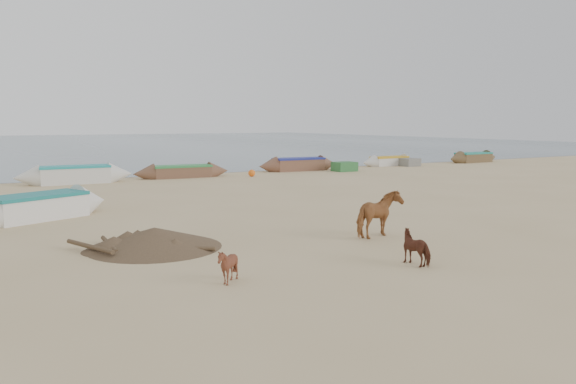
# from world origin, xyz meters

# --- Properties ---
(ground) EXTENTS (140.00, 140.00, 0.00)m
(ground) POSITION_xyz_m (0.00, 0.00, 0.00)
(ground) COLOR tan
(ground) RESTS_ON ground
(sea) EXTENTS (160.00, 160.00, 0.00)m
(sea) POSITION_xyz_m (0.00, 82.00, 0.01)
(sea) COLOR slate
(sea) RESTS_ON ground
(cow_adult) EXTENTS (1.77, 1.15, 1.37)m
(cow_adult) POSITION_xyz_m (0.91, 0.17, 0.69)
(cow_adult) COLOR #995E32
(cow_adult) RESTS_ON ground
(calf_front) EXTENTS (0.71, 0.64, 0.78)m
(calf_front) POSITION_xyz_m (-4.93, -2.03, 0.39)
(calf_front) COLOR #5D2D1D
(calf_front) RESTS_ON ground
(calf_right) EXTENTS (1.02, 1.06, 0.83)m
(calf_right) POSITION_xyz_m (-0.27, -2.79, 0.42)
(calf_right) COLOR brown
(calf_right) RESTS_ON ground
(near_canoe) EXTENTS (5.55, 3.49, 0.90)m
(near_canoe) POSITION_xyz_m (-7.53, 8.57, 0.45)
(near_canoe) COLOR white
(near_canoe) RESTS_ON ground
(debris_pile) EXTENTS (4.05, 4.05, 0.56)m
(debris_pile) POSITION_xyz_m (-5.27, 2.14, 0.28)
(debris_pile) COLOR brown
(debris_pile) RESTS_ON ground
(waterline_canoes) EXTENTS (59.55, 3.39, 1.00)m
(waterline_canoes) POSITION_xyz_m (-0.48, 20.47, 0.42)
(waterline_canoes) COLOR brown
(waterline_canoes) RESTS_ON ground
(beach_clutter) EXTENTS (42.18, 2.97, 0.64)m
(beach_clutter) POSITION_xyz_m (3.25, 19.66, 0.30)
(beach_clutter) COLOR #2E6636
(beach_clutter) RESTS_ON ground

